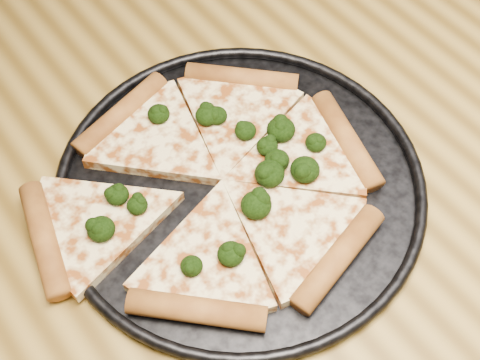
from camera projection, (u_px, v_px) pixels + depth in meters
dining_table at (302, 178)px, 0.78m from camera, size 1.20×0.90×0.75m
pizza_pan at (240, 185)px, 0.66m from camera, size 0.36×0.36×0.02m
pizza at (216, 183)px, 0.65m from camera, size 0.35×0.31×0.02m
broccoli_florets at (234, 171)px, 0.65m from camera, size 0.24×0.20×0.02m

